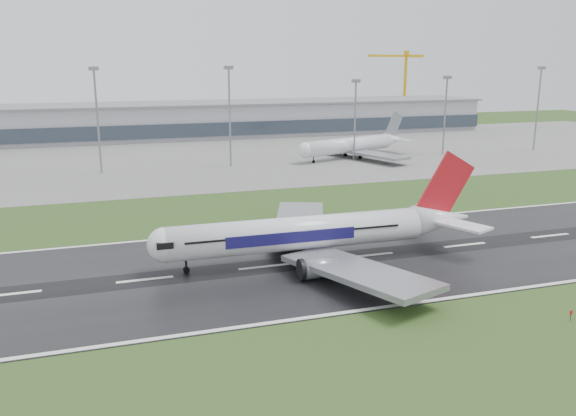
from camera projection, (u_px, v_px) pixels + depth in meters
name	position (u px, v px, depth m)	size (l,w,h in m)	color
ground	(465.00, 245.00, 112.92)	(520.00, 520.00, 0.00)	#284418
runway	(465.00, 245.00, 112.91)	(400.00, 45.00, 0.10)	black
apron	(276.00, 152.00, 228.30)	(400.00, 130.00, 0.08)	slate
terminal	(240.00, 119.00, 281.89)	(240.00, 36.00, 15.00)	#94969F
main_airliner	(320.00, 212.00, 102.51)	(59.46, 56.63, 17.55)	silver
parked_airliner	(352.00, 137.00, 213.57)	(52.11, 48.52, 15.27)	silver
tower_crane	(405.00, 88.00, 321.43)	(40.43, 2.21, 40.25)	gold
floodmast_1	(98.00, 123.00, 181.92)	(0.64, 0.64, 31.62)	gray
floodmast_2	(230.00, 119.00, 194.35)	(0.64, 0.64, 31.77)	gray
floodmast_3	(355.00, 122.00, 208.42)	(0.64, 0.64, 27.12)	gray
floodmast_4	(445.00, 117.00, 219.23)	(0.64, 0.64, 28.05)	gray
floodmast_5	(537.00, 110.00, 231.29)	(0.64, 0.64, 31.30)	gray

